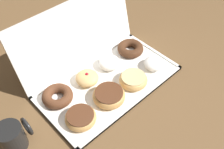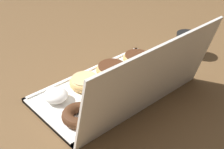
{
  "view_description": "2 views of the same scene",
  "coord_description": "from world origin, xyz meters",
  "px_view_note": "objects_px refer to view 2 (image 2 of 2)",
  "views": [
    {
      "loc": [
        -0.46,
        -0.51,
        0.79
      ],
      "look_at": [
        0.0,
        -0.01,
        0.06
      ],
      "focal_mm": 41.94,
      "sensor_mm": 36.0,
      "label": 1
    },
    {
      "loc": [
        0.62,
        0.69,
        0.66
      ],
      "look_at": [
        -0.0,
        -0.0,
        0.06
      ],
      "focal_mm": 50.69,
      "sensor_mm": 36.0,
      "label": 2
    }
  ],
  "objects_px": {
    "donut_box": "(111,88)",
    "chocolate_frosted_donut_1": "(112,70)",
    "chocolate_cake_ring_donut_4": "(162,71)",
    "glazed_ring_donut_2": "(85,82)",
    "chocolate_cake_ring_donut_7": "(80,115)",
    "powdered_filled_donut_6": "(111,97)",
    "jelly_filled_donut_5": "(136,82)",
    "coffee_mug": "(185,44)",
    "powdered_filled_donut_3": "(56,95)",
    "chocolate_frosted_donut_0": "(137,58)"
  },
  "relations": [
    {
      "from": "chocolate_cake_ring_donut_4",
      "to": "chocolate_cake_ring_donut_7",
      "type": "distance_m",
      "value": 0.39
    },
    {
      "from": "chocolate_frosted_donut_0",
      "to": "chocolate_frosted_donut_1",
      "type": "xyz_separation_m",
      "value": [
        0.14,
        0.0,
        0.0
      ]
    },
    {
      "from": "donut_box",
      "to": "chocolate_frosted_donut_0",
      "type": "height_order",
      "value": "chocolate_frosted_donut_0"
    },
    {
      "from": "chocolate_frosted_donut_1",
      "to": "powdered_filled_donut_3",
      "type": "height_order",
      "value": "same"
    },
    {
      "from": "chocolate_cake_ring_donut_4",
      "to": "glazed_ring_donut_2",
      "type": "bearing_deg",
      "value": -27.16
    },
    {
      "from": "donut_box",
      "to": "chocolate_cake_ring_donut_7",
      "type": "bearing_deg",
      "value": 19.67
    },
    {
      "from": "jelly_filled_donut_5",
      "to": "coffee_mug",
      "type": "height_order",
      "value": "coffee_mug"
    },
    {
      "from": "chocolate_frosted_donut_1",
      "to": "powdered_filled_donut_6",
      "type": "xyz_separation_m",
      "value": [
        0.12,
        0.13,
        0.0
      ]
    },
    {
      "from": "powdered_filled_donut_3",
      "to": "chocolate_frosted_donut_0",
      "type": "bearing_deg",
      "value": 179.69
    },
    {
      "from": "donut_box",
      "to": "coffee_mug",
      "type": "xyz_separation_m",
      "value": [
        -0.4,
        0.01,
        0.05
      ]
    },
    {
      "from": "powdered_filled_donut_6",
      "to": "coffee_mug",
      "type": "relative_size",
      "value": 0.85
    },
    {
      "from": "chocolate_frosted_donut_0",
      "to": "glazed_ring_donut_2",
      "type": "height_order",
      "value": "same"
    },
    {
      "from": "jelly_filled_donut_5",
      "to": "powdered_filled_donut_6",
      "type": "distance_m",
      "value": 0.12
    },
    {
      "from": "powdered_filled_donut_3",
      "to": "jelly_filled_donut_5",
      "type": "height_order",
      "value": "jelly_filled_donut_5"
    },
    {
      "from": "chocolate_cake_ring_donut_4",
      "to": "jelly_filled_donut_5",
      "type": "relative_size",
      "value": 1.27
    },
    {
      "from": "chocolate_frosted_donut_0",
      "to": "coffee_mug",
      "type": "height_order",
      "value": "coffee_mug"
    },
    {
      "from": "chocolate_frosted_donut_1",
      "to": "chocolate_cake_ring_donut_7",
      "type": "height_order",
      "value": "chocolate_frosted_donut_1"
    },
    {
      "from": "chocolate_frosted_donut_1",
      "to": "powdered_filled_donut_6",
      "type": "relative_size",
      "value": 1.37
    },
    {
      "from": "powdered_filled_donut_6",
      "to": "chocolate_cake_ring_donut_4",
      "type": "bearing_deg",
      "value": 178.87
    },
    {
      "from": "jelly_filled_donut_5",
      "to": "chocolate_frosted_donut_1",
      "type": "bearing_deg",
      "value": -88.37
    },
    {
      "from": "donut_box",
      "to": "chocolate_cake_ring_donut_4",
      "type": "relative_size",
      "value": 4.77
    },
    {
      "from": "chocolate_frosted_donut_1",
      "to": "chocolate_cake_ring_donut_7",
      "type": "xyz_separation_m",
      "value": [
        0.25,
        0.13,
        -0.0
      ]
    },
    {
      "from": "chocolate_frosted_donut_0",
      "to": "glazed_ring_donut_2",
      "type": "relative_size",
      "value": 0.99
    },
    {
      "from": "donut_box",
      "to": "coffee_mug",
      "type": "relative_size",
      "value": 5.24
    },
    {
      "from": "glazed_ring_donut_2",
      "to": "chocolate_cake_ring_donut_7",
      "type": "distance_m",
      "value": 0.18
    },
    {
      "from": "jelly_filled_donut_5",
      "to": "chocolate_cake_ring_donut_7",
      "type": "distance_m",
      "value": 0.25
    },
    {
      "from": "donut_box",
      "to": "chocolate_frosted_donut_1",
      "type": "xyz_separation_m",
      "value": [
        -0.06,
        -0.06,
        0.03
      ]
    },
    {
      "from": "powdered_filled_donut_3",
      "to": "chocolate_cake_ring_donut_7",
      "type": "bearing_deg",
      "value": 90.02
    },
    {
      "from": "chocolate_cake_ring_donut_7",
      "to": "chocolate_frosted_donut_1",
      "type": "bearing_deg",
      "value": -152.45
    },
    {
      "from": "chocolate_frosted_donut_0",
      "to": "jelly_filled_donut_5",
      "type": "xyz_separation_m",
      "value": [
        0.13,
        0.12,
        0.0
      ]
    },
    {
      "from": "chocolate_frosted_donut_1",
      "to": "glazed_ring_donut_2",
      "type": "distance_m",
      "value": 0.13
    },
    {
      "from": "chocolate_cake_ring_donut_4",
      "to": "powdered_filled_donut_6",
      "type": "xyz_separation_m",
      "value": [
        0.26,
        -0.01,
        0.0
      ]
    },
    {
      "from": "donut_box",
      "to": "chocolate_frosted_donut_1",
      "type": "distance_m",
      "value": 0.09
    },
    {
      "from": "jelly_filled_donut_5",
      "to": "chocolate_cake_ring_donut_7",
      "type": "xyz_separation_m",
      "value": [
        0.25,
        0.01,
        -0.0
      ]
    },
    {
      "from": "chocolate_frosted_donut_1",
      "to": "jelly_filled_donut_5",
      "type": "height_order",
      "value": "jelly_filled_donut_5"
    },
    {
      "from": "glazed_ring_donut_2",
      "to": "powdered_filled_donut_6",
      "type": "height_order",
      "value": "powdered_filled_donut_6"
    },
    {
      "from": "coffee_mug",
      "to": "powdered_filled_donut_3",
      "type": "bearing_deg",
      "value": -7.66
    },
    {
      "from": "glazed_ring_donut_2",
      "to": "jelly_filled_donut_5",
      "type": "relative_size",
      "value": 1.23
    },
    {
      "from": "chocolate_frosted_donut_0",
      "to": "powdered_filled_donut_3",
      "type": "distance_m",
      "value": 0.38
    },
    {
      "from": "donut_box",
      "to": "chocolate_cake_ring_donut_7",
      "type": "height_order",
      "value": "chocolate_cake_ring_donut_7"
    },
    {
      "from": "powdered_filled_donut_3",
      "to": "donut_box",
      "type": "bearing_deg",
      "value": 160.88
    },
    {
      "from": "donut_box",
      "to": "powdered_filled_donut_6",
      "type": "height_order",
      "value": "powdered_filled_donut_6"
    },
    {
      "from": "glazed_ring_donut_2",
      "to": "coffee_mug",
      "type": "distance_m",
      "value": 0.48
    },
    {
      "from": "powdered_filled_donut_3",
      "to": "chocolate_cake_ring_donut_7",
      "type": "relative_size",
      "value": 0.71
    },
    {
      "from": "coffee_mug",
      "to": "chocolate_cake_ring_donut_4",
      "type": "bearing_deg",
      "value": 14.75
    },
    {
      "from": "powdered_filled_donut_3",
      "to": "jelly_filled_donut_5",
      "type": "xyz_separation_m",
      "value": [
        -0.25,
        0.13,
        0.0
      ]
    },
    {
      "from": "chocolate_frosted_donut_1",
      "to": "jelly_filled_donut_5",
      "type": "xyz_separation_m",
      "value": [
        -0.0,
        0.12,
        0.0
      ]
    },
    {
      "from": "chocolate_frosted_donut_1",
      "to": "powdered_filled_donut_6",
      "type": "height_order",
      "value": "powdered_filled_donut_6"
    },
    {
      "from": "chocolate_frosted_donut_0",
      "to": "powdered_filled_donut_6",
      "type": "height_order",
      "value": "powdered_filled_donut_6"
    },
    {
      "from": "powdered_filled_donut_3",
      "to": "powdered_filled_donut_6",
      "type": "relative_size",
      "value": 0.92
    }
  ]
}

